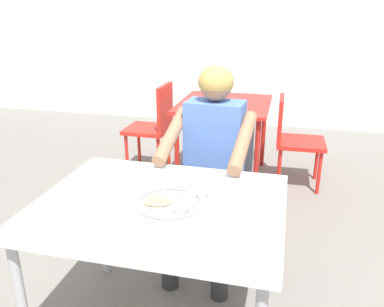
{
  "coord_description": "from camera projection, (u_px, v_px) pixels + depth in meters",
  "views": [
    {
      "loc": [
        0.47,
        -1.42,
        1.56
      ],
      "look_at": [
        0.04,
        0.32,
        0.89
      ],
      "focal_mm": 36.83,
      "sensor_mm": 36.0,
      "label": 1
    }
  ],
  "objects": [
    {
      "name": "chair_red_left",
      "position": [
        155.0,
        123.0,
        3.76
      ],
      "size": [
        0.41,
        0.4,
        0.88
      ],
      "color": "red",
      "rests_on": "ground"
    },
    {
      "name": "chair_red_right",
      "position": [
        292.0,
        136.0,
        3.53
      ],
      "size": [
        0.43,
        0.41,
        0.82
      ],
      "color": "red",
      "rests_on": "ground"
    },
    {
      "name": "table_foreground",
      "position": [
        160.0,
        217.0,
        1.79
      ],
      "size": [
        1.1,
        0.88,
        0.74
      ],
      "color": "white",
      "rests_on": "ground"
    },
    {
      "name": "thali_tray",
      "position": [
        171.0,
        203.0,
        1.73
      ],
      "size": [
        0.3,
        0.3,
        0.03
      ],
      "color": "#B7BABF",
      "rests_on": "table_foreground"
    },
    {
      "name": "drinking_cup",
      "position": [
        217.0,
        190.0,
        1.75
      ],
      "size": [
        0.08,
        0.08,
        0.11
      ],
      "color": "white",
      "rests_on": "table_foreground"
    },
    {
      "name": "diner_foreground",
      "position": [
        211.0,
        155.0,
        2.32
      ],
      "size": [
        0.52,
        0.57,
        1.24
      ],
      "color": "#2F2F2F",
      "rests_on": "ground"
    },
    {
      "name": "chair_foreground",
      "position": [
        218.0,
        178.0,
        2.6
      ],
      "size": [
        0.45,
        0.44,
        0.85
      ],
      "color": "#3F3F44",
      "rests_on": "ground"
    },
    {
      "name": "table_background_red",
      "position": [
        224.0,
        112.0,
        3.62
      ],
      "size": [
        0.81,
        0.9,
        0.74
      ],
      "color": "red",
      "rests_on": "ground"
    }
  ]
}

